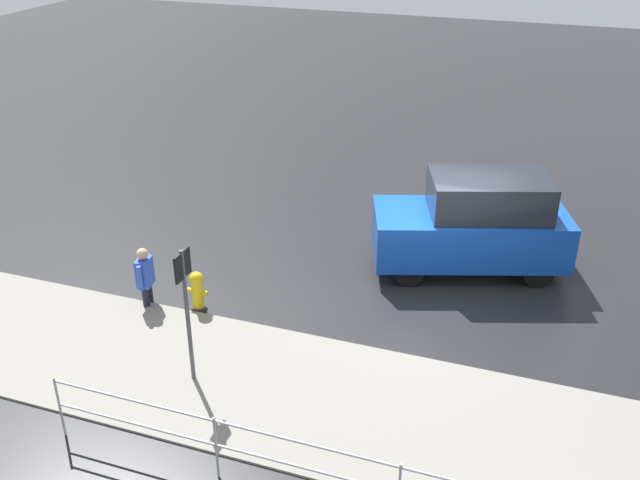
% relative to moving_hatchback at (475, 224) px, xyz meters
% --- Properties ---
extents(ground_plane, '(60.00, 60.00, 0.00)m').
position_rel_moving_hatchback_xyz_m(ground_plane, '(0.52, 0.87, -1.03)').
color(ground_plane, black).
extents(kerb_strip, '(24.00, 3.20, 0.04)m').
position_rel_moving_hatchback_xyz_m(kerb_strip, '(0.52, 5.07, -1.01)').
color(kerb_strip, gray).
rests_on(kerb_strip, ground).
extents(moving_hatchback, '(4.24, 2.85, 2.06)m').
position_rel_moving_hatchback_xyz_m(moving_hatchback, '(0.00, 0.00, 0.00)').
color(moving_hatchback, blue).
rests_on(moving_hatchback, ground).
extents(fire_hydrant, '(0.42, 0.31, 0.80)m').
position_rel_moving_hatchback_xyz_m(fire_hydrant, '(4.64, 3.32, -0.63)').
color(fire_hydrant, gold).
rests_on(fire_hydrant, ground).
extents(pedestrian, '(0.30, 0.56, 1.22)m').
position_rel_moving_hatchback_xyz_m(pedestrian, '(5.62, 3.50, -0.34)').
color(pedestrian, blue).
rests_on(pedestrian, ground).
extents(sign_post, '(0.07, 0.44, 2.40)m').
position_rel_moving_hatchback_xyz_m(sign_post, '(3.71, 5.25, 0.55)').
color(sign_post, '#4C4C51').
rests_on(sign_post, ground).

